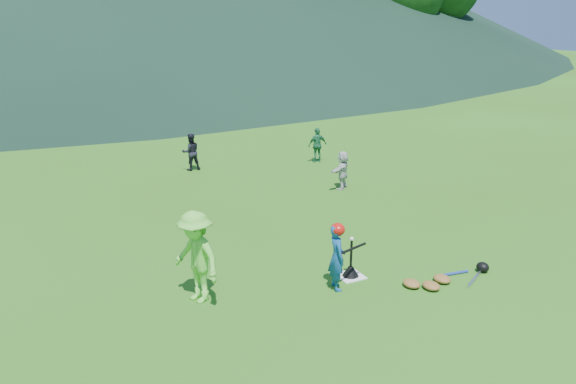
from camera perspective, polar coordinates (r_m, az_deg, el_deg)
The scene contains 12 objects.
ground at distance 10.35m, azimuth 6.35°, elevation -8.53°, with size 120.00×120.00×0.00m, color #2B5613.
home_plate at distance 10.35m, azimuth 6.35°, elevation -8.48°, with size 0.45×0.45×0.02m, color silver.
baseball at distance 10.05m, azimuth 6.50°, elevation -4.75°, with size 0.08×0.08×0.08m, color white.
batter_child at distance 9.67m, azimuth 4.99°, elevation -6.60°, with size 0.43×0.28×1.18m, color navy.
adult_coach at distance 9.29m, azimuth -9.31°, elevation -6.54°, with size 1.01×0.58×1.56m, color #63CE3C.
fielder_b at distance 17.22m, azimuth -9.84°, elevation 4.03°, with size 0.55×0.43×1.12m, color black.
fielder_c at distance 17.94m, azimuth 3.01°, elevation 4.79°, with size 0.65×0.27×1.10m, color #206B41.
fielder_d at distance 15.23m, azimuth 5.55°, elevation 2.25°, with size 0.96×0.31×1.03m, color #BBBBBB.
batting_tee at distance 10.30m, azimuth 6.38°, elevation -7.89°, with size 0.30×0.30×0.68m.
batter_gear at distance 9.49m, azimuth 5.20°, elevation -3.96°, with size 0.73×0.26×0.54m.
equipment_pile at distance 10.42m, azimuth 15.43°, elevation -8.50°, with size 1.80×0.69×0.19m.
outfield_fence at distance 36.29m, azimuth -18.90°, elevation 10.68°, with size 70.07×0.08×1.33m.
Camera 1 is at (-5.19, -7.71, 4.56)m, focal length 35.00 mm.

